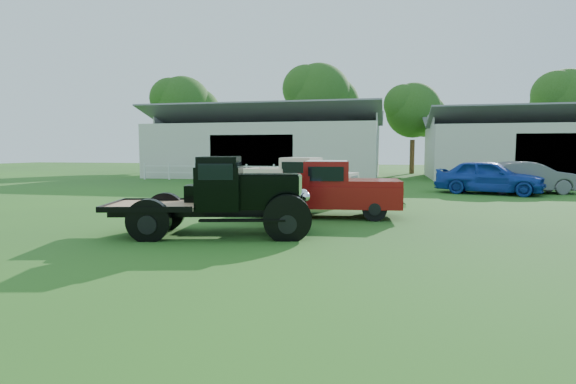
% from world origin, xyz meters
% --- Properties ---
extents(ground, '(120.00, 120.00, 0.00)m').
position_xyz_m(ground, '(0.00, 0.00, 0.00)').
color(ground, '#2A5021').
extents(shed_left, '(18.80, 10.20, 5.60)m').
position_xyz_m(shed_left, '(-7.00, 26.00, 2.80)').
color(shed_left, silver).
rests_on(shed_left, ground).
extents(shed_right, '(16.80, 9.20, 5.20)m').
position_xyz_m(shed_right, '(14.00, 27.00, 2.60)').
color(shed_right, silver).
rests_on(shed_right, ground).
extents(fence_rail, '(14.20, 0.16, 1.20)m').
position_xyz_m(fence_rail, '(-8.00, 20.00, 0.60)').
color(fence_rail, white).
rests_on(fence_rail, ground).
extents(tree_a, '(6.30, 6.30, 10.50)m').
position_xyz_m(tree_a, '(-18.00, 33.00, 5.25)').
color(tree_a, '#21460F').
rests_on(tree_a, ground).
extents(tree_b, '(6.90, 6.90, 11.50)m').
position_xyz_m(tree_b, '(-4.00, 34.00, 5.75)').
color(tree_b, '#21460F').
rests_on(tree_b, ground).
extents(tree_c, '(5.40, 5.40, 9.00)m').
position_xyz_m(tree_c, '(5.00, 33.00, 4.50)').
color(tree_c, '#21460F').
rests_on(tree_c, ground).
extents(tree_d, '(6.00, 6.00, 10.00)m').
position_xyz_m(tree_d, '(18.00, 34.00, 5.00)').
color(tree_d, '#21460F').
rests_on(tree_d, ground).
extents(vintage_flatbed, '(5.39, 3.15, 2.01)m').
position_xyz_m(vintage_flatbed, '(-1.47, 0.25, 1.00)').
color(vintage_flatbed, black).
rests_on(vintage_flatbed, ground).
extents(red_pickup, '(5.23, 2.40, 1.85)m').
position_xyz_m(red_pickup, '(0.77, 4.04, 0.92)').
color(red_pickup, maroon).
rests_on(red_pickup, ground).
extents(white_pickup, '(5.23, 2.79, 1.82)m').
position_xyz_m(white_pickup, '(-0.87, 8.23, 0.91)').
color(white_pickup, beige).
rests_on(white_pickup, ground).
extents(misc_car_blue, '(5.39, 3.48, 1.71)m').
position_xyz_m(misc_car_blue, '(7.72, 13.43, 0.85)').
color(misc_car_blue, '#153BA8').
rests_on(misc_car_blue, ground).
extents(misc_car_grey, '(5.01, 2.29, 1.59)m').
position_xyz_m(misc_car_grey, '(9.72, 14.32, 0.80)').
color(misc_car_grey, '#5A5B61').
rests_on(misc_car_grey, ground).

